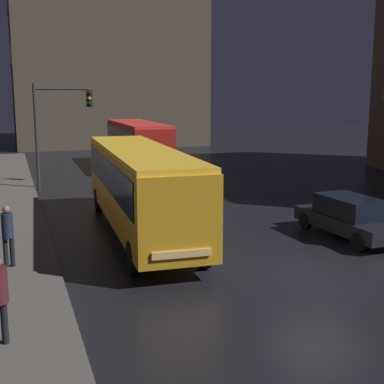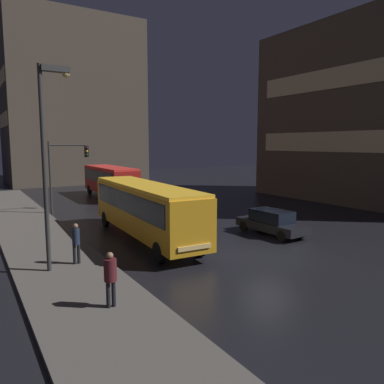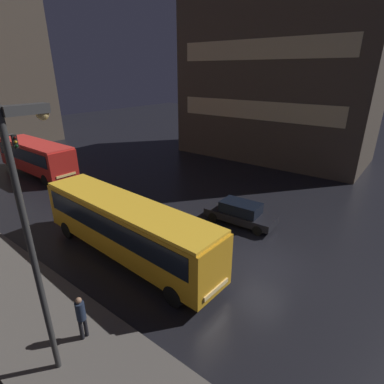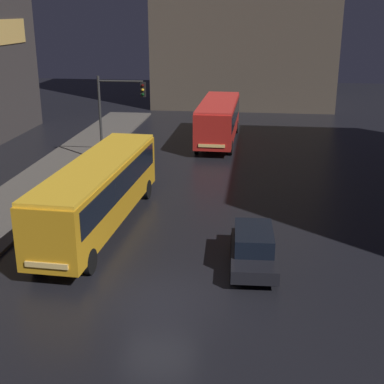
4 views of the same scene
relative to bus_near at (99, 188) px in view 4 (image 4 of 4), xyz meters
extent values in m
plane|color=black|center=(3.77, -6.09, -1.96)|extent=(120.00, 120.00, 0.00)
cube|color=#56514C|center=(-5.23, 3.91, -1.89)|extent=(4.00, 48.00, 0.15)
cube|color=#EAC66B|center=(-3.67, 36.09, 6.55)|extent=(0.24, 10.20, 1.80)
cube|color=orange|center=(0.00, 0.00, -0.18)|extent=(2.86, 11.60, 2.47)
cube|color=black|center=(0.00, 0.00, 0.31)|extent=(2.88, 10.68, 1.10)
cube|color=yellow|center=(0.00, 0.00, 1.14)|extent=(2.80, 11.37, 0.16)
cube|color=#F4CC72|center=(-0.27, -5.76, -1.01)|extent=(1.63, 0.18, 0.20)
cylinder|color=black|center=(0.85, -4.40, -1.46)|extent=(0.30, 1.01, 1.00)
cylinder|color=black|center=(-1.26, -4.30, -1.46)|extent=(0.30, 1.01, 1.00)
cylinder|color=black|center=(1.26, 4.30, -1.46)|extent=(0.30, 1.01, 1.00)
cylinder|color=black|center=(-0.85, 4.40, -1.46)|extent=(0.30, 1.01, 1.00)
cube|color=#AD1E19|center=(4.03, 17.36, -0.20)|extent=(2.66, 9.87, 2.42)
cube|color=black|center=(4.03, 17.36, 0.25)|extent=(2.71, 9.08, 1.10)
cube|color=red|center=(4.03, 17.36, 1.08)|extent=(2.61, 9.67, 0.16)
cube|color=#F4CC72|center=(3.98, 12.42, -1.01)|extent=(1.78, 0.12, 0.20)
cylinder|color=black|center=(5.17, 13.83, -1.46)|extent=(0.26, 1.00, 1.00)
cylinder|color=black|center=(2.82, 13.86, -1.46)|extent=(0.26, 1.00, 1.00)
cylinder|color=black|center=(5.25, 20.87, -1.46)|extent=(0.26, 1.00, 1.00)
cylinder|color=black|center=(2.90, 20.90, -1.46)|extent=(0.26, 1.00, 1.00)
cube|color=black|center=(6.99, -2.88, -1.41)|extent=(1.93, 4.61, 0.50)
cube|color=black|center=(6.99, -2.88, -0.82)|extent=(1.58, 2.56, 0.68)
cylinder|color=black|center=(7.84, -4.41, -1.64)|extent=(0.23, 0.65, 0.64)
cylinder|color=black|center=(6.28, -4.48, -1.64)|extent=(0.23, 0.65, 0.64)
cylinder|color=black|center=(7.70, -1.28, -1.64)|extent=(0.23, 0.65, 0.64)
cylinder|color=black|center=(6.13, -1.35, -1.64)|extent=(0.23, 0.65, 0.64)
cylinder|color=#2D2D2D|center=(-3.02, 10.69, 0.85)|extent=(0.16, 0.16, 5.63)
cylinder|color=#2D2D2D|center=(-1.60, 10.69, 3.37)|extent=(2.84, 0.12, 0.12)
cube|color=black|center=(-0.17, 10.69, 2.87)|extent=(0.30, 0.24, 0.90)
sphere|color=#390706|center=(-0.17, 10.55, 3.15)|extent=(0.18, 0.18, 0.18)
sphere|color=gold|center=(-0.17, 10.55, 2.87)|extent=(0.18, 0.18, 0.18)
sphere|color=black|center=(-0.17, 10.55, 2.59)|extent=(0.18, 0.18, 0.18)
camera|label=1|loc=(-4.43, -18.69, 3.19)|focal=50.00mm
camera|label=2|loc=(-8.63, -19.21, 3.46)|focal=35.00mm
camera|label=3|loc=(-8.71, -11.02, 7.32)|focal=28.00mm
camera|label=4|loc=(6.96, -22.06, 7.57)|focal=50.00mm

